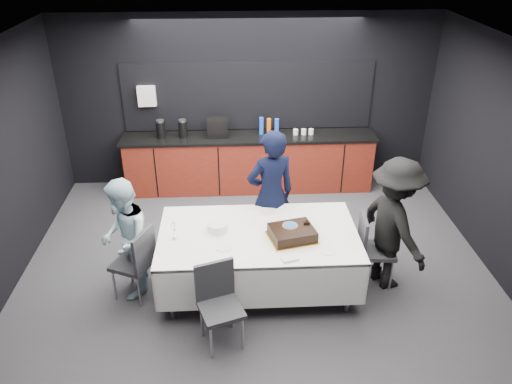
% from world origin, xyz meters
% --- Properties ---
extents(ground, '(6.00, 6.00, 0.00)m').
position_xyz_m(ground, '(0.00, 0.00, 0.00)').
color(ground, '#3D3D42').
rests_on(ground, ground).
extents(room_shell, '(6.04, 5.04, 2.82)m').
position_xyz_m(room_shell, '(0.00, 0.00, 1.86)').
color(room_shell, white).
rests_on(room_shell, ground).
extents(kitchenette, '(4.10, 0.64, 2.05)m').
position_xyz_m(kitchenette, '(-0.02, 2.22, 0.54)').
color(kitchenette, '#60180F').
rests_on(kitchenette, ground).
extents(party_table, '(2.32, 1.32, 0.78)m').
position_xyz_m(party_table, '(0.00, -0.40, 0.64)').
color(party_table, '#99999E').
rests_on(party_table, ground).
extents(cake_assembly, '(0.61, 0.54, 0.17)m').
position_xyz_m(cake_assembly, '(0.38, -0.52, 0.85)').
color(cake_assembly, gold).
rests_on(cake_assembly, party_table).
extents(plate_stack, '(0.24, 0.24, 0.10)m').
position_xyz_m(plate_stack, '(-0.47, -0.32, 0.83)').
color(plate_stack, white).
rests_on(plate_stack, party_table).
extents(loose_plate_near, '(0.19, 0.19, 0.01)m').
position_xyz_m(loose_plate_near, '(-0.40, -0.67, 0.78)').
color(loose_plate_near, white).
rests_on(loose_plate_near, party_table).
extents(loose_plate_right_a, '(0.21, 0.21, 0.01)m').
position_xyz_m(loose_plate_right_a, '(0.63, -0.28, 0.78)').
color(loose_plate_right_a, white).
rests_on(loose_plate_right_a, party_table).
extents(loose_plate_right_b, '(0.18, 0.18, 0.01)m').
position_xyz_m(loose_plate_right_b, '(0.74, -0.80, 0.78)').
color(loose_plate_right_b, white).
rests_on(loose_plate_right_b, party_table).
extents(loose_plate_far, '(0.20, 0.20, 0.01)m').
position_xyz_m(loose_plate_far, '(0.15, 0.09, 0.78)').
color(loose_plate_far, white).
rests_on(loose_plate_far, party_table).
extents(fork_pile, '(0.20, 0.16, 0.03)m').
position_xyz_m(fork_pile, '(0.31, -0.94, 0.79)').
color(fork_pile, white).
rests_on(fork_pile, party_table).
extents(champagne_flute, '(0.06, 0.06, 0.22)m').
position_xyz_m(champagne_flute, '(-0.97, -0.48, 0.94)').
color(champagne_flute, white).
rests_on(champagne_flute, party_table).
extents(chair_left, '(0.55, 0.55, 0.92)m').
position_xyz_m(chair_left, '(-1.41, -0.50, 0.53)').
color(chair_left, '#2D2E32').
rests_on(chair_left, ground).
extents(chair_right, '(0.45, 0.45, 0.92)m').
position_xyz_m(chair_right, '(1.37, -0.36, 0.53)').
color(chair_right, '#2D2E32').
rests_on(chair_right, ground).
extents(chair_near, '(0.53, 0.53, 0.92)m').
position_xyz_m(chair_near, '(-0.46, -1.24, 0.53)').
color(chair_near, '#2D2E32').
rests_on(chair_near, ground).
extents(person_center, '(0.75, 0.61, 1.77)m').
position_xyz_m(person_center, '(0.20, 0.30, 0.89)').
color(person_center, black).
rests_on(person_center, ground).
extents(person_left, '(0.65, 0.79, 1.49)m').
position_xyz_m(person_left, '(-1.54, -0.40, 0.74)').
color(person_left, silver).
rests_on(person_left, ground).
extents(person_right, '(0.96, 1.23, 1.68)m').
position_xyz_m(person_right, '(1.60, -0.40, 0.84)').
color(person_right, black).
rests_on(person_right, ground).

